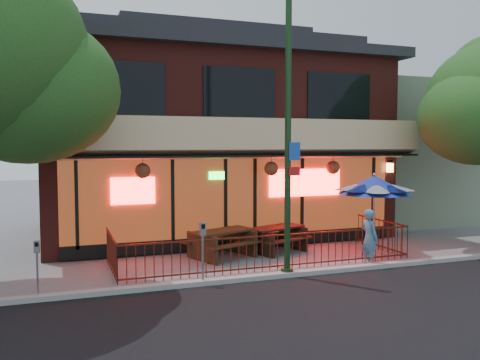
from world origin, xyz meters
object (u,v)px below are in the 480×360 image
Objects in this scene: picnic_table_right at (276,235)px; parking_meter_far at (37,260)px; street_light at (288,153)px; parking_meter_near at (203,243)px; pedestrian at (369,238)px; patio_umbrella at (374,185)px; picnic_table_left at (222,240)px.

parking_meter_far is (-6.87, -2.79, 0.36)m from picnic_table_right.
street_light is 3.94m from picnic_table_right.
parking_meter_far is (-3.69, 0.08, -0.14)m from parking_meter_near.
pedestrian reaches higher than parking_meter_near.
pedestrian is at bearing -128.55° from patio_umbrella.
picnic_table_left is 5.66m from parking_meter_far.
parking_meter_far is at bearing 178.76° from parking_meter_near.
street_light is 2.98× the size of picnic_table_left.
parking_meter_near is 3.70m from parking_meter_far.
picnic_table_left is at bearing -173.13° from picnic_table_right.
parking_meter_far is (-5.03, -2.57, 0.34)m from picnic_table_left.
parking_meter_near is (-3.18, -2.87, 0.50)m from picnic_table_right.
patio_umbrella is at bearing 8.61° from parking_meter_far.
patio_umbrella is at bearing 21.95° from street_light.
picnic_table_left is 0.94× the size of patio_umbrella.
picnic_table_left is 4.93m from patio_umbrella.
pedestrian is (3.53, -2.37, 0.25)m from picnic_table_left.
street_light is 4.40× the size of pedestrian.
patio_umbrella is 2.09m from pedestrian.
pedestrian is (-1.00, -1.25, -1.35)m from patio_umbrella.
patio_umbrella is at bearing -26.49° from picnic_table_right.
picnic_table_right is (1.84, 0.22, -0.02)m from picnic_table_left.
parking_meter_far is at bearing -171.39° from patio_umbrella.
picnic_table_right is at bearing 6.87° from picnic_table_left.
parking_meter_near is at bearing -165.41° from patio_umbrella.
street_light is 5.38× the size of parking_meter_far.
picnic_table_right is 3.41m from patio_umbrella.
patio_umbrella is at bearing 14.59° from parking_meter_near.
patio_umbrella is (2.69, -1.34, 1.62)m from picnic_table_right.
parking_meter_far is (-9.56, -1.45, -1.26)m from patio_umbrella.
picnic_table_left is at bearing 166.11° from patio_umbrella.
parking_meter_far is at bearing 82.37° from pedestrian.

